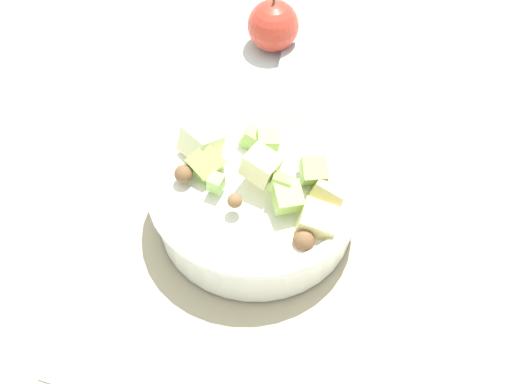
# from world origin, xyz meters

# --- Properties ---
(ground_plane) EXTENTS (2.40, 2.40, 0.00)m
(ground_plane) POSITION_xyz_m (0.00, 0.00, 0.00)
(ground_plane) COLOR silver
(placemat) EXTENTS (0.50, 0.33, 0.01)m
(placemat) POSITION_xyz_m (0.00, 0.00, 0.00)
(placemat) COLOR tan
(placemat) RESTS_ON ground_plane
(salad_bowl) EXTENTS (0.25, 0.25, 0.12)m
(salad_bowl) POSITION_xyz_m (-0.01, -0.01, 0.05)
(salad_bowl) COLOR white
(salad_bowl) RESTS_ON placemat
(serving_spoon) EXTENTS (0.19, 0.06, 0.01)m
(serving_spoon) POSITION_xyz_m (-0.20, -0.04, 0.01)
(serving_spoon) COLOR #B7B7BC
(serving_spoon) RESTS_ON placemat
(whole_apple) EXTENTS (0.08, 0.08, 0.09)m
(whole_apple) POSITION_xyz_m (-0.33, -0.09, 0.04)
(whole_apple) COLOR #BC3828
(whole_apple) RESTS_ON ground_plane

